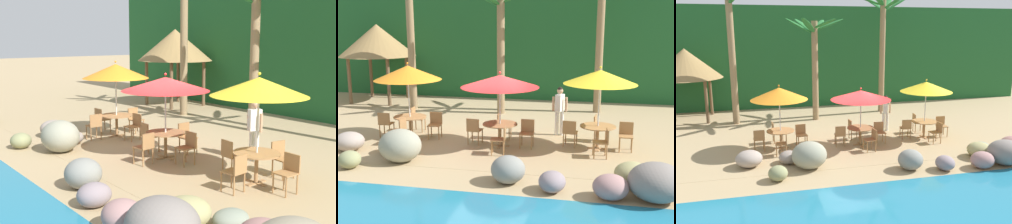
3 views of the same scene
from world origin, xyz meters
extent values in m
plane|color=tan|center=(0.00, 0.00, 0.00)|extent=(120.00, 120.00, 0.00)
cube|color=tan|center=(0.00, 0.00, 0.00)|extent=(18.00, 5.20, 0.01)
ellipsoid|color=gray|center=(-4.04, -1.66, 0.29)|extent=(0.92, 0.89, 0.58)
ellipsoid|color=#9A935F|center=(4.27, -2.75, 0.28)|extent=(0.89, 0.96, 0.56)
ellipsoid|color=gray|center=(-2.03, -2.30, 0.47)|extent=(1.21, 1.11, 0.94)
ellipsoid|color=gray|center=(-2.67, -1.65, 0.22)|extent=(0.71, 0.76, 0.45)
ellipsoid|color=gray|center=(4.80, -2.15, 0.18)|extent=(0.60, 0.71, 0.35)
ellipsoid|color=#838558|center=(-3.15, -3.09, 0.24)|extent=(0.62, 0.64, 0.48)
ellipsoid|color=gray|center=(2.40, -3.57, 0.25)|extent=(0.64, 0.72, 0.49)
ellipsoid|color=gray|center=(1.28, -3.24, 0.35)|extent=(0.86, 0.85, 0.69)
ellipsoid|color=gray|center=(3.73, -3.72, 0.29)|extent=(0.81, 0.76, 0.58)
cylinder|color=silver|center=(-2.81, 0.09, 1.16)|extent=(0.04, 0.04, 2.32)
cone|color=orange|center=(-2.81, 0.09, 2.22)|extent=(2.22, 2.22, 0.47)
sphere|color=orange|center=(-2.81, 0.09, 2.54)|extent=(0.07, 0.07, 0.07)
cube|color=#A37547|center=(-2.81, 0.09, 0.01)|extent=(0.60, 0.12, 0.03)
cube|color=#A37547|center=(-2.81, 0.09, 0.01)|extent=(0.12, 0.60, 0.03)
cylinder|color=#A37547|center=(-2.81, 0.09, 0.37)|extent=(0.09, 0.09, 0.71)
cylinder|color=#A37547|center=(-2.81, 0.09, 0.72)|extent=(1.10, 1.10, 0.03)
cylinder|color=#9E7042|center=(-1.77, 0.01, 0.23)|extent=(0.04, 0.04, 0.45)
cylinder|color=#9E7042|center=(-2.12, -0.03, 0.23)|extent=(0.04, 0.04, 0.45)
cylinder|color=#9E7042|center=(-1.80, 0.36, 0.23)|extent=(0.04, 0.04, 0.45)
cylinder|color=#9E7042|center=(-2.16, 0.33, 0.23)|extent=(0.04, 0.04, 0.45)
cube|color=#9E7042|center=(-1.96, 0.17, 0.47)|extent=(0.46, 0.46, 0.03)
cube|color=#9E7042|center=(-1.98, 0.37, 0.66)|extent=(0.42, 0.08, 0.42)
cylinder|color=#9E7042|center=(-2.71, 1.12, 0.23)|extent=(0.04, 0.04, 0.45)
cylinder|color=#9E7042|center=(-2.68, 0.77, 0.23)|extent=(0.04, 0.04, 0.45)
cylinder|color=#9E7042|center=(-3.06, 1.10, 0.23)|extent=(0.04, 0.04, 0.45)
cylinder|color=#9E7042|center=(-3.04, 0.74, 0.23)|extent=(0.04, 0.04, 0.45)
cube|color=#9E7042|center=(-2.87, 0.93, 0.47)|extent=(0.45, 0.45, 0.03)
cube|color=#9E7042|center=(-3.07, 0.92, 0.66)|extent=(0.07, 0.42, 0.42)
cylinder|color=#9E7042|center=(-3.84, 0.21, 0.23)|extent=(0.04, 0.04, 0.45)
cylinder|color=#9E7042|center=(-3.49, 0.23, 0.23)|extent=(0.04, 0.04, 0.45)
cylinder|color=#9E7042|center=(-3.83, -0.15, 0.23)|extent=(0.04, 0.04, 0.45)
cylinder|color=#9E7042|center=(-3.47, -0.13, 0.23)|extent=(0.04, 0.04, 0.45)
cube|color=#9E7042|center=(-3.66, 0.04, 0.47)|extent=(0.44, 0.44, 0.03)
cube|color=#9E7042|center=(-3.65, -0.16, 0.66)|extent=(0.42, 0.06, 0.42)
cylinder|color=#9E7042|center=(-3.05, -0.93, 0.23)|extent=(0.04, 0.04, 0.45)
cylinder|color=#9E7042|center=(-3.03, -0.57, 0.23)|extent=(0.04, 0.04, 0.45)
cylinder|color=#9E7042|center=(-2.70, -0.95, 0.23)|extent=(0.04, 0.04, 0.45)
cylinder|color=#9E7042|center=(-2.67, -0.60, 0.23)|extent=(0.04, 0.04, 0.45)
cube|color=#9E7042|center=(-2.86, -0.76, 0.47)|extent=(0.45, 0.45, 0.03)
cube|color=#9E7042|center=(-2.67, -0.78, 0.66)|extent=(0.06, 0.42, 0.42)
cylinder|color=silver|center=(0.40, -0.26, 1.09)|extent=(0.04, 0.04, 2.19)
cone|color=red|center=(0.40, -0.26, 2.09)|extent=(2.44, 2.44, 0.37)
sphere|color=red|center=(0.40, -0.26, 2.36)|extent=(0.07, 0.07, 0.07)
cube|color=#A37547|center=(0.40, -0.26, 0.01)|extent=(0.60, 0.12, 0.03)
cube|color=#A37547|center=(0.40, -0.26, 0.01)|extent=(0.12, 0.60, 0.03)
cylinder|color=#A37547|center=(0.40, -0.26, 0.37)|extent=(0.09, 0.09, 0.71)
cylinder|color=#A37547|center=(0.40, -0.26, 0.72)|extent=(1.10, 1.10, 0.03)
cylinder|color=#9E7042|center=(1.43, -0.44, 0.23)|extent=(0.04, 0.04, 0.45)
cylinder|color=#9E7042|center=(1.07, -0.44, 0.23)|extent=(0.04, 0.04, 0.45)
cylinder|color=#9E7042|center=(1.43, -0.08, 0.23)|extent=(0.04, 0.04, 0.45)
cylinder|color=#9E7042|center=(1.07, -0.08, 0.23)|extent=(0.04, 0.04, 0.45)
cube|color=#9E7042|center=(1.25, -0.26, 0.47)|extent=(0.42, 0.42, 0.03)
cube|color=#9E7042|center=(1.25, -0.06, 0.66)|extent=(0.42, 0.04, 0.42)
cylinder|color=#9E7042|center=(0.54, 0.78, 0.23)|extent=(0.04, 0.04, 0.45)
cylinder|color=#9E7042|center=(0.55, 0.42, 0.23)|extent=(0.04, 0.04, 0.45)
cylinder|color=#9E7042|center=(0.18, 0.76, 0.23)|extent=(0.04, 0.04, 0.45)
cylinder|color=#9E7042|center=(0.20, 0.41, 0.23)|extent=(0.04, 0.04, 0.45)
cube|color=#9E7042|center=(0.37, 0.59, 0.47)|extent=(0.43, 0.43, 0.03)
cube|color=#9E7042|center=(0.17, 0.58, 0.66)|extent=(0.05, 0.42, 0.42)
cylinder|color=#9E7042|center=(-0.61, 0.02, 0.23)|extent=(0.04, 0.04, 0.45)
cylinder|color=#9E7042|center=(-0.25, -0.01, 0.23)|extent=(0.04, 0.04, 0.45)
cylinder|color=#9E7042|center=(-0.64, -0.33, 0.23)|extent=(0.04, 0.04, 0.45)
cylinder|color=#9E7042|center=(-0.29, -0.37, 0.23)|extent=(0.04, 0.04, 0.45)
cube|color=#9E7042|center=(-0.45, -0.17, 0.47)|extent=(0.46, 0.46, 0.03)
cube|color=#9E7042|center=(-0.47, -0.37, 0.66)|extent=(0.42, 0.08, 0.42)
cylinder|color=#9E7042|center=(0.37, -1.30, 0.23)|extent=(0.04, 0.04, 0.45)
cylinder|color=#9E7042|center=(0.32, -0.95, 0.23)|extent=(0.04, 0.04, 0.45)
cylinder|color=#9E7042|center=(0.72, -1.25, 0.23)|extent=(0.04, 0.04, 0.45)
cylinder|color=#9E7042|center=(0.67, -0.90, 0.23)|extent=(0.04, 0.04, 0.45)
cube|color=#9E7042|center=(0.52, -1.10, 0.47)|extent=(0.48, 0.48, 0.03)
cube|color=#9E7042|center=(0.72, -1.07, 0.66)|extent=(0.10, 0.42, 0.42)
cylinder|color=silver|center=(3.42, 0.08, 1.18)|extent=(0.04, 0.04, 2.36)
cone|color=yellow|center=(3.42, 0.08, 2.26)|extent=(2.22, 2.22, 0.42)
sphere|color=yellow|center=(3.42, 0.08, 2.55)|extent=(0.07, 0.07, 0.07)
cube|color=#A37547|center=(3.42, 0.08, 0.01)|extent=(0.60, 0.12, 0.03)
cube|color=#A37547|center=(3.42, 0.08, 0.01)|extent=(0.12, 0.60, 0.03)
cylinder|color=#A37547|center=(3.42, 0.08, 0.37)|extent=(0.09, 0.09, 0.71)
cylinder|color=#A37547|center=(3.42, 0.08, 0.72)|extent=(1.10, 1.10, 0.03)
cylinder|color=#9E7042|center=(4.44, -0.14, 0.23)|extent=(0.04, 0.04, 0.45)
cylinder|color=#9E7042|center=(4.08, -0.13, 0.23)|extent=(0.04, 0.04, 0.45)
cylinder|color=#9E7042|center=(4.45, 0.22, 0.23)|extent=(0.04, 0.04, 0.45)
cylinder|color=#9E7042|center=(4.09, 0.23, 0.23)|extent=(0.04, 0.04, 0.45)
cube|color=#9E7042|center=(4.26, 0.04, 0.47)|extent=(0.44, 0.44, 0.03)
cube|color=#9E7042|center=(4.27, 0.24, 0.66)|extent=(0.42, 0.05, 0.42)
cylinder|color=#9E7042|center=(3.73, 1.07, 0.23)|extent=(0.04, 0.04, 0.45)
cylinder|color=#9E7042|center=(3.68, 0.72, 0.23)|extent=(0.04, 0.04, 0.45)
cylinder|color=#9E7042|center=(3.37, 1.12, 0.23)|extent=(0.04, 0.04, 0.45)
cylinder|color=#9E7042|center=(3.33, 0.77, 0.23)|extent=(0.04, 0.04, 0.45)
cube|color=#9E7042|center=(3.53, 0.92, 0.47)|extent=(0.47, 0.47, 0.03)
cube|color=#9E7042|center=(3.33, 0.95, 0.66)|extent=(0.09, 0.42, 0.42)
cylinder|color=#9E7042|center=(2.42, 0.38, 0.23)|extent=(0.04, 0.04, 0.45)
cylinder|color=#9E7042|center=(2.77, 0.34, 0.23)|extent=(0.04, 0.04, 0.45)
cylinder|color=#9E7042|center=(2.37, 0.03, 0.23)|extent=(0.04, 0.04, 0.45)
cylinder|color=#9E7042|center=(2.73, -0.02, 0.23)|extent=(0.04, 0.04, 0.45)
cube|color=#9E7042|center=(2.57, 0.18, 0.47)|extent=(0.47, 0.47, 0.03)
cube|color=#9E7042|center=(2.55, -0.02, 0.66)|extent=(0.42, 0.09, 0.42)
cylinder|color=#9E7042|center=(3.33, -0.96, 0.23)|extent=(0.04, 0.04, 0.45)
cylinder|color=#9E7042|center=(3.30, -0.61, 0.23)|extent=(0.04, 0.04, 0.45)
cylinder|color=#9E7042|center=(3.69, -0.93, 0.23)|extent=(0.04, 0.04, 0.45)
cylinder|color=#9E7042|center=(3.66, -0.57, 0.23)|extent=(0.04, 0.04, 0.45)
cube|color=#9E7042|center=(3.49, -0.77, 0.47)|extent=(0.46, 0.46, 0.03)
cube|color=#9E7042|center=(3.69, -0.75, 0.66)|extent=(0.07, 0.42, 0.42)
cylinder|color=olive|center=(-4.69, 4.58, 3.24)|extent=(0.32, 0.32, 6.48)
cylinder|color=olive|center=(-0.64, 4.48, 2.53)|extent=(0.32, 0.32, 5.07)
cylinder|color=brown|center=(-8.08, 7.00, 1.10)|extent=(0.16, 0.16, 2.20)
cylinder|color=brown|center=(-6.08, 7.00, 1.10)|extent=(0.16, 0.16, 2.20)
cylinder|color=brown|center=(-8.08, 5.00, 1.10)|extent=(0.16, 0.16, 2.20)
cylinder|color=brown|center=(-6.08, 5.00, 1.10)|extent=(0.16, 0.16, 2.20)
cone|color=olive|center=(-7.08, 6.00, 2.96)|extent=(3.63, 3.63, 1.51)
cylinder|color=white|center=(2.02, 1.46, 0.43)|extent=(0.13, 0.13, 0.86)
cylinder|color=white|center=(2.20, 1.46, 0.43)|extent=(0.13, 0.13, 0.86)
cube|color=silver|center=(2.11, 1.46, 1.15)|extent=(0.31, 0.39, 0.58)
cylinder|color=tan|center=(1.89, 1.46, 1.10)|extent=(0.08, 0.08, 0.50)
cylinder|color=tan|center=(2.33, 1.46, 1.10)|extent=(0.08, 0.08, 0.50)
sphere|color=tan|center=(2.11, 1.46, 1.56)|extent=(0.21, 0.21, 0.21)
sphere|color=black|center=(2.11, 1.46, 1.61)|extent=(0.18, 0.18, 0.18)
camera|label=1|loc=(10.01, -7.55, 3.37)|focal=47.53mm
camera|label=2|loc=(3.31, -12.98, 3.98)|focal=45.70mm
camera|label=3|loc=(-3.73, -13.92, 4.66)|focal=38.71mm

